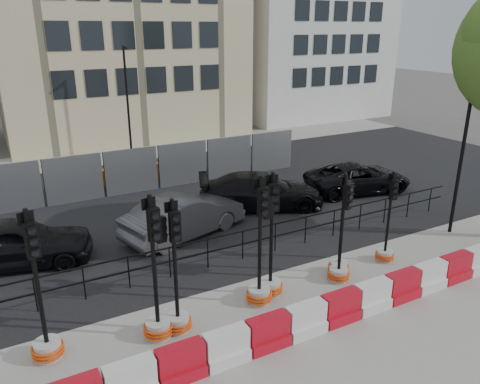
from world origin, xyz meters
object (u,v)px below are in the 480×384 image
lamp_post_near (464,144)px  traffic_signal_a (45,330)px  car_c (261,191)px  traffic_signal_h (386,243)px  car_a (14,243)px  traffic_signal_d (260,275)px

lamp_post_near → traffic_signal_a: 13.72m
lamp_post_near → traffic_signal_a: (-13.49, -0.29, -2.49)m
car_c → lamp_post_near: bearing=-116.0°
traffic_signal_h → car_a: traffic_signal_h is taller
lamp_post_near → car_a: (-13.74, 4.69, -2.45)m
lamp_post_near → traffic_signal_d: size_ratio=1.70×
traffic_signal_d → car_a: (-5.46, 5.32, -0.07)m
lamp_post_near → traffic_signal_h: bearing=-172.5°
car_a → traffic_signal_a: bearing=-163.4°
traffic_signal_a → traffic_signal_h: bearing=-12.9°
traffic_signal_d → car_c: 6.92m
lamp_post_near → car_c: 7.48m
lamp_post_near → traffic_signal_d: 8.64m
traffic_signal_a → car_a: traffic_signal_a is taller
traffic_signal_d → traffic_signal_h: traffic_signal_d is taller
traffic_signal_a → car_c: size_ratio=0.66×
lamp_post_near → traffic_signal_h: 4.53m
traffic_signal_h → car_c: traffic_signal_h is taller
lamp_post_near → car_c: bearing=131.5°
lamp_post_near → traffic_signal_h: lamp_post_near is taller
lamp_post_near → car_c: size_ratio=1.12×
car_a → car_c: size_ratio=0.90×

